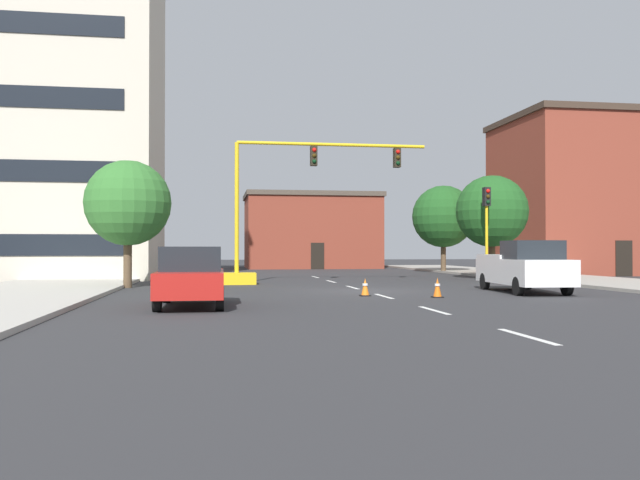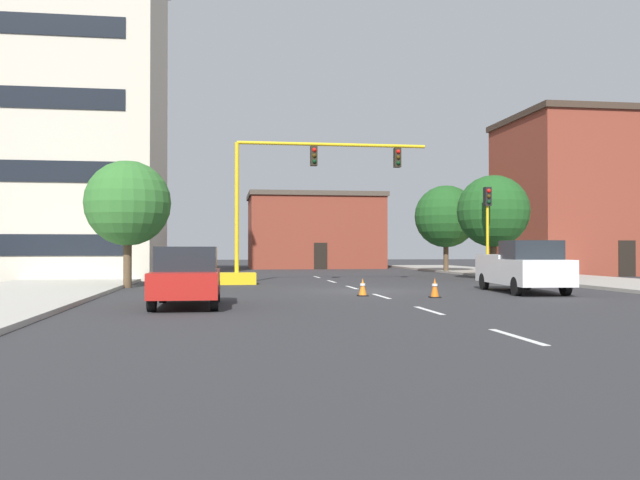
{
  "view_description": "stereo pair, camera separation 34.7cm",
  "coord_description": "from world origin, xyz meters",
  "px_view_note": "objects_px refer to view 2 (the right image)",
  "views": [
    {
      "loc": [
        -5.87,
        -26.0,
        1.67
      ],
      "look_at": [
        -0.96,
        5.53,
        2.11
      ],
      "focal_mm": 37.51,
      "sensor_mm": 36.0,
      "label": 1
    },
    {
      "loc": [
        -5.53,
        -26.05,
        1.67
      ],
      "look_at": [
        -0.96,
        5.53,
        2.11
      ],
      "focal_mm": 37.51,
      "sensor_mm": 36.0,
      "label": 2
    }
  ],
  "objects_px": {
    "tree_left_near": "(128,203)",
    "traffic_cone_roadside_b": "(363,287)",
    "tree_right_far": "(446,217)",
    "tree_right_mid": "(493,211)",
    "pickup_truck_white": "(523,267)",
    "traffic_cone_roadside_a": "(435,288)",
    "traffic_light_pole_right": "(488,212)",
    "sedan_red_near_left": "(187,276)",
    "traffic_signal_gantry": "(265,236)"
  },
  "relations": [
    {
      "from": "pickup_truck_white",
      "to": "sedan_red_near_left",
      "type": "xyz_separation_m",
      "value": [
        -12.43,
        -4.45,
        -0.09
      ]
    },
    {
      "from": "traffic_cone_roadside_a",
      "to": "traffic_signal_gantry",
      "type": "bearing_deg",
      "value": 118.01
    },
    {
      "from": "tree_left_near",
      "to": "traffic_light_pole_right",
      "type": "bearing_deg",
      "value": 7.48
    },
    {
      "from": "pickup_truck_white",
      "to": "traffic_cone_roadside_b",
      "type": "height_order",
      "value": "pickup_truck_white"
    },
    {
      "from": "tree_right_far",
      "to": "traffic_cone_roadside_a",
      "type": "relative_size",
      "value": 8.99
    },
    {
      "from": "tree_right_mid",
      "to": "tree_right_far",
      "type": "bearing_deg",
      "value": 84.64
    },
    {
      "from": "tree_left_near",
      "to": "traffic_signal_gantry",
      "type": "bearing_deg",
      "value": 19.22
    },
    {
      "from": "pickup_truck_white",
      "to": "sedan_red_near_left",
      "type": "distance_m",
      "value": 13.21
    },
    {
      "from": "tree_right_far",
      "to": "tree_left_near",
      "type": "distance_m",
      "value": 25.03
    },
    {
      "from": "tree_right_mid",
      "to": "pickup_truck_white",
      "type": "distance_m",
      "value": 11.11
    },
    {
      "from": "traffic_cone_roadside_a",
      "to": "traffic_cone_roadside_b",
      "type": "height_order",
      "value": "traffic_cone_roadside_a"
    },
    {
      "from": "traffic_signal_gantry",
      "to": "tree_left_near",
      "type": "distance_m",
      "value": 6.59
    },
    {
      "from": "tree_right_mid",
      "to": "traffic_cone_roadside_a",
      "type": "xyz_separation_m",
      "value": [
        -7.34,
        -12.42,
        -3.39
      ]
    },
    {
      "from": "traffic_light_pole_right",
      "to": "tree_left_near",
      "type": "xyz_separation_m",
      "value": [
        -17.3,
        -2.27,
        0.12
      ]
    },
    {
      "from": "traffic_signal_gantry",
      "to": "pickup_truck_white",
      "type": "distance_m",
      "value": 12.2
    },
    {
      "from": "traffic_cone_roadside_b",
      "to": "traffic_cone_roadside_a",
      "type": "bearing_deg",
      "value": -25.74
    },
    {
      "from": "tree_right_far",
      "to": "tree_right_mid",
      "type": "bearing_deg",
      "value": -95.36
    },
    {
      "from": "traffic_light_pole_right",
      "to": "tree_left_near",
      "type": "bearing_deg",
      "value": -172.52
    },
    {
      "from": "traffic_signal_gantry",
      "to": "pickup_truck_white",
      "type": "height_order",
      "value": "traffic_signal_gantry"
    },
    {
      "from": "traffic_light_pole_right",
      "to": "tree_right_mid",
      "type": "distance_m",
      "value": 2.82
    },
    {
      "from": "tree_right_mid",
      "to": "pickup_truck_white",
      "type": "relative_size",
      "value": 1.03
    },
    {
      "from": "traffic_signal_gantry",
      "to": "tree_right_mid",
      "type": "bearing_deg",
      "value": 11.81
    },
    {
      "from": "pickup_truck_white",
      "to": "sedan_red_near_left",
      "type": "relative_size",
      "value": 1.23
    },
    {
      "from": "traffic_signal_gantry",
      "to": "traffic_cone_roadside_b",
      "type": "relative_size",
      "value": 15.9
    },
    {
      "from": "sedan_red_near_left",
      "to": "traffic_cone_roadside_b",
      "type": "height_order",
      "value": "sedan_red_near_left"
    },
    {
      "from": "tree_left_near",
      "to": "traffic_cone_roadside_a",
      "type": "xyz_separation_m",
      "value": [
        11.31,
        -7.67,
        -3.31
      ]
    },
    {
      "from": "traffic_light_pole_right",
      "to": "tree_right_mid",
      "type": "bearing_deg",
      "value": 61.59
    },
    {
      "from": "tree_left_near",
      "to": "pickup_truck_white",
      "type": "bearing_deg",
      "value": -19.69
    },
    {
      "from": "traffic_signal_gantry",
      "to": "tree_right_mid",
      "type": "xyz_separation_m",
      "value": [
        12.55,
        2.62,
        1.42
      ]
    },
    {
      "from": "tree_left_near",
      "to": "traffic_cone_roadside_b",
      "type": "height_order",
      "value": "tree_left_near"
    },
    {
      "from": "traffic_cone_roadside_a",
      "to": "sedan_red_near_left",
      "type": "bearing_deg",
      "value": -164.22
    },
    {
      "from": "traffic_signal_gantry",
      "to": "tree_right_far",
      "type": "distance_m",
      "value": 19.11
    },
    {
      "from": "tree_right_mid",
      "to": "sedan_red_near_left",
      "type": "xyz_separation_m",
      "value": [
        -15.58,
        -14.75,
        -2.84
      ]
    },
    {
      "from": "tree_right_far",
      "to": "tree_right_mid",
      "type": "xyz_separation_m",
      "value": [
        -1.01,
        -10.75,
        -0.24
      ]
    },
    {
      "from": "tree_right_far",
      "to": "traffic_cone_roadside_a",
      "type": "bearing_deg",
      "value": -109.81
    },
    {
      "from": "traffic_signal_gantry",
      "to": "traffic_cone_roadside_b",
      "type": "bearing_deg",
      "value": -71.46
    },
    {
      "from": "sedan_red_near_left",
      "to": "traffic_cone_roadside_b",
      "type": "xyz_separation_m",
      "value": [
        5.95,
        3.44,
        -0.58
      ]
    },
    {
      "from": "pickup_truck_white",
      "to": "traffic_signal_gantry",
      "type": "bearing_deg",
      "value": 140.78
    },
    {
      "from": "sedan_red_near_left",
      "to": "traffic_cone_roadside_a",
      "type": "bearing_deg",
      "value": 15.78
    },
    {
      "from": "pickup_truck_white",
      "to": "traffic_cone_roadside_a",
      "type": "xyz_separation_m",
      "value": [
        -4.19,
        -2.12,
        -0.64
      ]
    },
    {
      "from": "traffic_light_pole_right",
      "to": "sedan_red_near_left",
      "type": "distance_m",
      "value": 18.99
    },
    {
      "from": "tree_left_near",
      "to": "traffic_cone_roadside_b",
      "type": "bearing_deg",
      "value": -36.06
    },
    {
      "from": "tree_left_near",
      "to": "traffic_cone_roadside_a",
      "type": "height_order",
      "value": "tree_left_near"
    },
    {
      "from": "tree_right_far",
      "to": "traffic_cone_roadside_a",
      "type": "distance_m",
      "value": 24.89
    },
    {
      "from": "pickup_truck_white",
      "to": "tree_right_far",
      "type": "bearing_deg",
      "value": 78.82
    },
    {
      "from": "tree_right_far",
      "to": "pickup_truck_white",
      "type": "xyz_separation_m",
      "value": [
        -4.16,
        -21.04,
        -2.99
      ]
    },
    {
      "from": "tree_right_far",
      "to": "traffic_signal_gantry",
      "type": "bearing_deg",
      "value": -135.39
    },
    {
      "from": "traffic_light_pole_right",
      "to": "traffic_cone_roadside_b",
      "type": "distance_m",
      "value": 12.54
    },
    {
      "from": "tree_left_near",
      "to": "pickup_truck_white",
      "type": "height_order",
      "value": "tree_left_near"
    },
    {
      "from": "traffic_signal_gantry",
      "to": "traffic_cone_roadside_a",
      "type": "bearing_deg",
      "value": -61.99
    }
  ]
}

